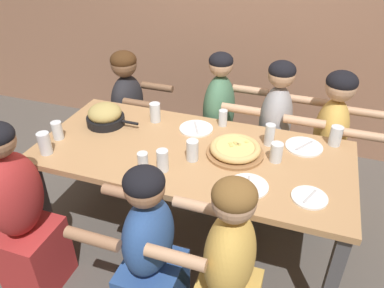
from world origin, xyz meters
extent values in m
plane|color=#514C47|center=(0.00, 0.00, 0.00)|extent=(18.00, 18.00, 0.00)
cube|color=tan|center=(0.00, 0.00, 0.75)|extent=(1.98, 0.90, 0.04)
cube|color=#4C4C51|center=(-0.93, -0.39, 0.37)|extent=(0.07, 0.07, 0.73)
cube|color=#4C4C51|center=(0.93, -0.39, 0.37)|extent=(0.07, 0.07, 0.73)
cube|color=#4C4C51|center=(-0.93, 0.39, 0.37)|extent=(0.07, 0.07, 0.73)
cube|color=#4C4C51|center=(0.93, 0.39, 0.37)|extent=(0.07, 0.07, 0.73)
cylinder|color=#996B42|center=(0.27, 0.05, 0.78)|extent=(0.36, 0.36, 0.02)
torus|color=#DBB26B|center=(0.27, 0.05, 0.82)|extent=(0.31, 0.31, 0.04)
cylinder|color=#E5C675|center=(0.27, 0.05, 0.81)|extent=(0.26, 0.26, 0.04)
cylinder|color=#E5C166|center=(0.23, 0.07, 0.83)|extent=(0.02, 0.02, 0.01)
cylinder|color=#E5C166|center=(0.25, 0.09, 0.83)|extent=(0.02, 0.02, 0.01)
cylinder|color=#E5C166|center=(0.27, 0.07, 0.83)|extent=(0.02, 0.02, 0.01)
cylinder|color=#E5C166|center=(0.28, 0.08, 0.83)|extent=(0.02, 0.02, 0.01)
cylinder|color=#E5C166|center=(0.32, 0.12, 0.83)|extent=(0.02, 0.02, 0.01)
cylinder|color=#E5C166|center=(0.24, 0.05, 0.83)|extent=(0.02, 0.02, 0.01)
cylinder|color=black|center=(-0.69, 0.13, 0.80)|extent=(0.27, 0.27, 0.06)
cylinder|color=black|center=(-0.50, 0.13, 0.82)|extent=(0.12, 0.02, 0.02)
ellipsoid|color=tan|center=(-0.69, 0.13, 0.86)|extent=(0.23, 0.23, 0.13)
cylinder|color=white|center=(0.41, -0.24, 0.78)|extent=(0.22, 0.22, 0.01)
cube|color=#B7B7BC|center=(0.41, -0.24, 0.79)|extent=(0.04, 0.16, 0.01)
cylinder|color=white|center=(0.67, 0.27, 0.78)|extent=(0.24, 0.24, 0.01)
cube|color=#B7B7BC|center=(0.67, 0.27, 0.79)|extent=(0.10, 0.14, 0.01)
cylinder|color=white|center=(-0.06, 0.26, 0.78)|extent=(0.23, 0.23, 0.01)
cube|color=#B7B7BC|center=(-0.06, 0.26, 0.79)|extent=(0.08, 0.15, 0.01)
cylinder|color=white|center=(0.74, -0.23, 0.78)|extent=(0.19, 0.19, 0.01)
cube|color=#B7B7BC|center=(0.74, -0.23, 0.79)|extent=(0.06, 0.13, 0.01)
cylinder|color=silver|center=(0.85, 0.37, 0.84)|extent=(0.08, 0.08, 0.13)
cylinder|color=silver|center=(0.85, 0.37, 0.81)|extent=(0.07, 0.07, 0.08)
cylinder|color=silver|center=(0.51, 0.06, 0.84)|extent=(0.07, 0.07, 0.12)
cylinder|color=silver|center=(0.51, 0.06, 0.81)|extent=(0.07, 0.07, 0.06)
cylinder|color=silver|center=(-0.19, -0.30, 0.84)|extent=(0.06, 0.06, 0.13)
cylinder|color=silver|center=(-0.19, -0.30, 0.82)|extent=(0.05, 0.05, 0.08)
cylinder|color=silver|center=(0.10, 0.38, 0.83)|extent=(0.06, 0.06, 0.12)
cylinder|color=silver|center=(0.10, 0.38, 0.81)|extent=(0.05, 0.05, 0.08)
cylinder|color=silver|center=(-0.89, -0.15, 0.84)|extent=(0.07, 0.07, 0.12)
cylinder|color=black|center=(-0.89, -0.15, 0.81)|extent=(0.06, 0.06, 0.07)
cylinder|color=silver|center=(-0.37, 0.28, 0.84)|extent=(0.08, 0.08, 0.14)
cylinder|color=silver|center=(-0.37, 0.28, 0.82)|extent=(0.07, 0.07, 0.10)
cylinder|color=silver|center=(0.03, -0.09, 0.84)|extent=(0.07, 0.07, 0.13)
cylinder|color=silver|center=(0.03, -0.09, 0.83)|extent=(0.06, 0.06, 0.10)
cylinder|color=silver|center=(0.45, 0.23, 0.85)|extent=(0.06, 0.06, 0.14)
cylinder|color=black|center=(0.45, 0.23, 0.82)|extent=(0.06, 0.06, 0.10)
cylinder|color=silver|center=(-0.09, -0.25, 0.84)|extent=(0.07, 0.07, 0.13)
cylinder|color=silver|center=(-0.85, -0.32, 0.85)|extent=(0.08, 0.08, 0.14)
cylinder|color=black|center=(-0.85, -0.32, 0.82)|extent=(0.07, 0.07, 0.08)
ellipsoid|color=gold|center=(0.42, -0.67, 0.70)|extent=(0.24, 0.36, 0.48)
sphere|color=tan|center=(0.42, -0.67, 1.03)|extent=(0.19, 0.19, 0.19)
ellipsoid|color=brown|center=(0.42, -0.67, 1.07)|extent=(0.20, 0.20, 0.14)
cylinder|color=tan|center=(0.21, -0.84, 0.79)|extent=(0.28, 0.06, 0.06)
cylinder|color=tan|center=(0.21, -0.50, 0.79)|extent=(0.28, 0.06, 0.06)
cube|color=#477556|center=(-0.01, 0.67, 0.23)|extent=(0.32, 0.34, 0.46)
ellipsoid|color=#477556|center=(-0.01, 0.67, 0.74)|extent=(0.24, 0.36, 0.56)
sphere|color=tan|center=(-0.01, 0.67, 1.10)|extent=(0.18, 0.18, 0.18)
ellipsoid|color=black|center=(-0.01, 0.67, 1.13)|extent=(0.18, 0.18, 0.12)
cylinder|color=tan|center=(0.20, 0.84, 0.86)|extent=(0.28, 0.06, 0.06)
cylinder|color=tan|center=(0.20, 0.50, 0.86)|extent=(0.28, 0.06, 0.06)
cube|color=#232328|center=(-0.81, 0.67, 0.23)|extent=(0.32, 0.34, 0.46)
ellipsoid|color=#232328|center=(-0.81, 0.67, 0.68)|extent=(0.24, 0.36, 0.45)
sphere|color=brown|center=(-0.81, 0.67, 1.01)|extent=(0.21, 0.21, 0.21)
ellipsoid|color=#422814|center=(-0.81, 0.67, 1.04)|extent=(0.21, 0.21, 0.15)
cylinder|color=brown|center=(-0.61, 0.84, 0.77)|extent=(0.28, 0.06, 0.06)
cylinder|color=brown|center=(-0.61, 0.50, 0.77)|extent=(0.28, 0.06, 0.06)
cube|color=gold|center=(0.83, 0.67, 0.23)|extent=(0.32, 0.34, 0.46)
ellipsoid|color=gold|center=(0.83, 0.67, 0.71)|extent=(0.24, 0.36, 0.49)
sphere|color=tan|center=(0.83, 0.67, 1.05)|extent=(0.21, 0.21, 0.21)
ellipsoid|color=black|center=(0.83, 0.67, 1.09)|extent=(0.21, 0.21, 0.15)
cylinder|color=tan|center=(1.04, 0.84, 0.80)|extent=(0.28, 0.06, 0.06)
cylinder|color=tan|center=(1.04, 0.50, 0.80)|extent=(0.28, 0.06, 0.06)
ellipsoid|color=#2D5193|center=(0.00, -0.67, 0.68)|extent=(0.24, 0.36, 0.44)
sphere|color=#9E7051|center=(0.00, -0.67, 0.99)|extent=(0.19, 0.19, 0.19)
ellipsoid|color=black|center=(0.00, -0.67, 1.03)|extent=(0.20, 0.20, 0.14)
cylinder|color=#9E7051|center=(-0.21, -0.84, 0.76)|extent=(0.28, 0.06, 0.06)
cylinder|color=#9E7051|center=(-0.21, -0.50, 0.76)|extent=(0.28, 0.06, 0.06)
cube|color=#B22D2D|center=(-0.81, -0.67, 0.23)|extent=(0.32, 0.34, 0.46)
ellipsoid|color=#B22D2D|center=(-0.81, -0.67, 0.73)|extent=(0.24, 0.36, 0.53)
cylinder|color=#9E7051|center=(-1.02, -0.50, 0.84)|extent=(0.28, 0.06, 0.06)
cube|color=#99999E|center=(0.43, 0.67, 0.23)|extent=(0.32, 0.34, 0.46)
ellipsoid|color=#99999E|center=(0.43, 0.67, 0.73)|extent=(0.24, 0.36, 0.54)
sphere|color=tan|center=(0.43, 0.67, 1.08)|extent=(0.19, 0.19, 0.19)
ellipsoid|color=black|center=(0.43, 0.67, 1.12)|extent=(0.19, 0.19, 0.13)
cylinder|color=tan|center=(0.64, 0.84, 0.84)|extent=(0.28, 0.06, 0.06)
cylinder|color=tan|center=(0.64, 0.50, 0.84)|extent=(0.28, 0.06, 0.06)
camera|label=1|loc=(0.64, -1.86, 2.08)|focal=35.00mm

